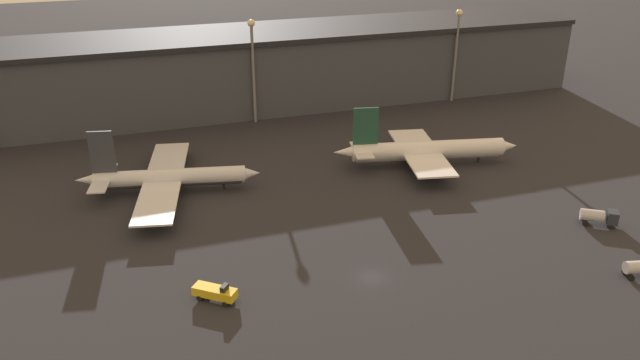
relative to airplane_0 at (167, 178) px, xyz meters
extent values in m
plane|color=#26262B|center=(25.56, -39.97, -2.93)|extent=(600.00, 600.00, 0.00)
cube|color=#3D424C|center=(25.56, 48.02, 6.44)|extent=(186.53, 25.35, 18.75)
cube|color=black|center=(25.56, 48.02, 16.42)|extent=(186.53, 27.35, 1.20)
cylinder|color=silver|center=(0.63, -0.13, 0.13)|extent=(28.46, 9.01, 3.22)
cylinder|color=#333842|center=(0.63, -0.13, -0.44)|extent=(26.97, 8.25, 2.74)
cone|color=silver|center=(15.47, -3.26, 0.13)|extent=(4.41, 3.79, 3.06)
cone|color=silver|center=(-14.37, 3.03, 0.37)|extent=(5.29, 3.67, 2.74)
cube|color=#333842|center=(-11.05, 2.33, 5.84)|extent=(4.49, 1.32, 8.21)
cube|color=silver|center=(-11.60, 2.45, 0.61)|extent=(5.92, 13.78, 0.24)
cube|color=silver|center=(-0.76, 0.16, -0.28)|extent=(14.61, 37.89, 0.36)
cylinder|color=gray|center=(2.22, 10.18, -1.41)|extent=(3.83, 2.46, 1.77)
cylinder|color=gray|center=(-2.08, -10.21, -1.41)|extent=(3.83, 2.46, 1.77)
cylinder|color=black|center=(10.36, -2.19, -2.21)|extent=(0.50, 0.50, 1.45)
cylinder|color=black|center=(-0.50, 1.42, -2.21)|extent=(0.50, 0.50, 1.45)
cylinder|color=black|center=(-1.03, -1.10, -2.21)|extent=(0.50, 0.50, 1.45)
cylinder|color=white|center=(53.47, -4.15, 0.57)|extent=(32.23, 10.24, 3.68)
cylinder|color=#ADB2B7|center=(53.47, -4.15, -0.08)|extent=(30.54, 9.37, 3.13)
cone|color=white|center=(70.29, -7.70, 0.57)|extent=(5.04, 4.33, 3.50)
cone|color=white|center=(36.48, -0.56, 0.84)|extent=(6.05, 4.20, 3.13)
cube|color=#1E4738|center=(40.26, -1.36, 6.32)|extent=(5.12, 1.46, 7.83)
cube|color=white|center=(39.63, -1.23, 1.12)|extent=(5.56, 10.05, 0.24)
cube|color=white|center=(51.90, -3.82, 0.11)|extent=(13.37, 27.46, 0.36)
cylinder|color=gray|center=(54.37, 3.20, -1.16)|extent=(4.38, 2.82, 2.02)
cylinder|color=gray|center=(51.32, -11.24, -1.16)|extent=(4.38, 2.82, 2.02)
cylinder|color=black|center=(64.49, -6.47, -2.10)|extent=(0.50, 0.50, 1.66)
cylinder|color=black|center=(52.21, -2.38, -2.10)|extent=(0.50, 0.50, 1.66)
cylinder|color=black|center=(51.60, -5.26, -2.10)|extent=(0.50, 0.50, 1.66)
cube|color=gold|center=(2.38, -38.13, -1.55)|extent=(6.23, 5.54, 1.33)
cube|color=black|center=(3.61, -39.11, -0.49)|extent=(1.45, 1.58, 0.80)
cylinder|color=black|center=(4.44, -38.77, -2.48)|extent=(1.03, 0.97, 0.90)
cylinder|color=black|center=(3.48, -39.99, -2.48)|extent=(1.03, 0.97, 0.90)
cylinder|color=black|center=(1.29, -36.27, -2.48)|extent=(1.03, 0.97, 0.90)
cylinder|color=black|center=(0.32, -37.49, -2.48)|extent=(1.03, 0.97, 0.90)
cube|color=#282D38|center=(70.88, -38.56, -1.11)|extent=(2.72, 2.87, 2.20)
cylinder|color=#B7B7BC|center=(68.18, -36.75, -1.18)|extent=(4.35, 3.85, 2.05)
cylinder|color=black|center=(71.15, -37.71, -2.48)|extent=(1.07, 0.98, 0.90)
cylinder|color=black|center=(70.19, -39.13, -2.48)|extent=(1.07, 0.98, 0.90)
cylinder|color=black|center=(67.84, -35.49, -2.48)|extent=(1.07, 0.98, 0.90)
cylinder|color=black|center=(66.89, -36.91, -2.48)|extent=(1.07, 0.98, 0.90)
cylinder|color=#B7B7BC|center=(62.72, -52.28, -1.24)|extent=(3.21, 2.55, 1.95)
cylinder|color=black|center=(62.21, -51.33, -2.48)|extent=(1.00, 0.73, 0.90)
cylinder|color=black|center=(61.83, -52.90, -2.48)|extent=(1.00, 0.73, 0.90)
cylinder|color=slate|center=(25.35, 34.57, 9.05)|extent=(0.70, 0.70, 23.97)
sphere|color=beige|center=(25.35, 34.57, 21.64)|extent=(1.80, 1.80, 1.80)
cylinder|color=slate|center=(81.23, 34.57, 8.72)|extent=(0.70, 0.70, 23.30)
sphere|color=beige|center=(81.23, 34.57, 20.97)|extent=(1.80, 1.80, 1.80)
camera|label=1|loc=(-6.94, -112.05, 49.29)|focal=35.00mm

